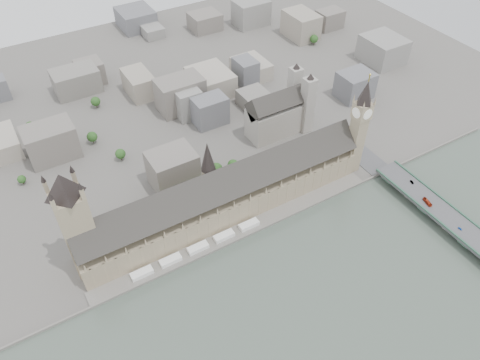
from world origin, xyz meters
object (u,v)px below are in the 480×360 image
red_bus_north (427,202)px  car_blue (460,229)px  victoria_tower (74,219)px  elizabeth_tower (360,121)px  car_silver (412,182)px  car_approach (342,126)px  westminster_bridge (442,217)px  westminster_abbey (280,112)px  palace_of_westminster (224,195)px

red_bus_north → car_blue: 36.13m
victoria_tower → elizabeth_tower: bearing=-4.0°
car_silver → car_approach: size_ratio=0.96×
red_bus_north → westminster_bridge: bearing=-63.6°
westminster_bridge → red_bus_north: size_ratio=30.19×
car_silver → car_approach: car_silver is taller
westminster_abbey → car_silver: westminster_abbey is taller
palace_of_westminster → westminster_abbey: bearing=34.2°
westminster_abbey → elizabeth_tower: bearing=-72.7°
palace_of_westminster → car_blue: (158.73, -127.18, -11.82)m
westminster_bridge → palace_of_westminster: bearing=146.5°
elizabeth_tower → car_silver: size_ratio=23.46×
westminster_bridge → car_silver: 42.92m
victoria_tower → red_bus_north: size_ratio=9.29×
car_approach → red_bus_north: bearing=-102.8°
elizabeth_tower → car_approach: elizabeth_tower is taller
westminster_abbey → car_approach: 69.17m
palace_of_westminster → car_blue: 203.74m
palace_of_westminster → car_approach: palace_of_westminster is taller
car_blue → westminster_bridge: bearing=76.6°
victoria_tower → red_bus_north: 299.56m
car_approach → westminster_bridge: bearing=-100.8°
car_blue → car_silver: car_silver is taller
red_bus_north → car_blue: bearing=-76.4°
car_blue → car_approach: 164.14m
car_blue → car_approach: (7.87, 163.96, 0.06)m
red_bus_north → palace_of_westminster: bearing=162.3°
victoria_tower → westminster_bridge: bearing=-21.8°
car_silver → palace_of_westminster: bearing=172.0°
victoria_tower → car_approach: victoria_tower is taller
westminster_abbey → car_blue: bearing=-76.7°
victoria_tower → red_bus_north: victoria_tower is taller
elizabeth_tower → victoria_tower: size_ratio=1.07×
westminster_bridge → car_silver: size_ratio=70.92×
westminster_bridge → car_approach: size_ratio=68.11×
palace_of_westminster → red_bus_north: size_ratio=24.61×
westminster_bridge → car_silver: car_silver is taller
westminster_abbey → car_blue: 208.53m
victoria_tower → car_blue: 313.99m
elizabeth_tower → victoria_tower: (-260.00, 18.00, -2.88)m
car_approach → victoria_tower: bearing=177.1°
palace_of_westminster → westminster_bridge: 195.05m
palace_of_westminster → westminster_abbey: size_ratio=3.90×
victoria_tower → westminster_bridge: 309.91m
car_blue → red_bus_north: bearing=87.2°
palace_of_westminster → car_blue: palace_of_westminster is taller
car_silver → red_bus_north: bearing=-93.5°
car_silver → car_blue: bearing=-83.2°
elizabeth_tower → victoria_tower: elizabeth_tower is taller
palace_of_westminster → car_approach: bearing=12.4°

